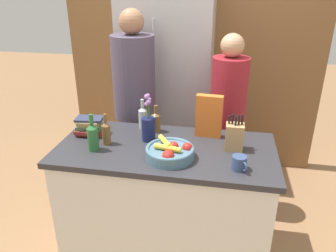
% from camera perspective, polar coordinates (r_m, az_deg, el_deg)
% --- Properties ---
extents(ground_plane, '(14.00, 14.00, 0.00)m').
position_cam_1_polar(ground_plane, '(2.80, -0.36, -20.23)').
color(ground_plane, '#936B47').
extents(kitchen_island, '(1.51, 0.74, 0.90)m').
position_cam_1_polar(kitchen_island, '(2.51, -0.39, -12.80)').
color(kitchen_island, silver).
rests_on(kitchen_island, ground_plane).
extents(back_wall_wood, '(2.71, 0.12, 2.60)m').
position_cam_1_polar(back_wall_wood, '(3.59, 4.30, 13.34)').
color(back_wall_wood, brown).
rests_on(back_wall_wood, ground_plane).
extents(refrigerator, '(0.87, 0.63, 2.01)m').
position_cam_1_polar(refrigerator, '(3.34, -0.08, 7.41)').
color(refrigerator, '#B7B7BC').
rests_on(refrigerator, ground_plane).
extents(fruit_bowl, '(0.32, 0.32, 0.11)m').
position_cam_1_polar(fruit_bowl, '(2.11, 0.40, -4.50)').
color(fruit_bowl, slate).
rests_on(fruit_bowl, kitchen_island).
extents(knife_block, '(0.12, 0.10, 0.25)m').
position_cam_1_polar(knife_block, '(2.25, 11.48, -1.79)').
color(knife_block, tan).
rests_on(knife_block, kitchen_island).
extents(flower_vase, '(0.10, 0.10, 0.35)m').
position_cam_1_polar(flower_vase, '(2.33, -3.44, -0.02)').
color(flower_vase, '#191E4C').
rests_on(flower_vase, kitchen_island).
extents(cereal_box, '(0.19, 0.07, 0.32)m').
position_cam_1_polar(cereal_box, '(2.39, 7.14, 1.70)').
color(cereal_box, orange).
rests_on(cereal_box, kitchen_island).
extents(coffee_mug, '(0.09, 0.12, 0.09)m').
position_cam_1_polar(coffee_mug, '(2.04, 12.33, -6.31)').
color(coffee_mug, '#334770').
rests_on(coffee_mug, kitchen_island).
extents(book_stack, '(0.21, 0.16, 0.13)m').
position_cam_1_polar(book_stack, '(2.50, -13.48, -0.08)').
color(book_stack, maroon).
rests_on(book_stack, kitchen_island).
extents(bottle_oil, '(0.06, 0.06, 0.22)m').
position_cam_1_polar(bottle_oil, '(2.32, -10.72, -1.09)').
color(bottle_oil, brown).
rests_on(bottle_oil, kitchen_island).
extents(bottle_vinegar, '(0.07, 0.07, 0.26)m').
position_cam_1_polar(bottle_vinegar, '(2.25, -12.96, -1.75)').
color(bottle_vinegar, '#286633').
rests_on(bottle_vinegar, kitchen_island).
extents(bottle_wine, '(0.07, 0.07, 0.21)m').
position_cam_1_polar(bottle_wine, '(2.48, -2.13, 0.83)').
color(bottle_wine, brown).
rests_on(bottle_wine, kitchen_island).
extents(bottle_water, '(0.06, 0.06, 0.24)m').
position_cam_1_polar(bottle_water, '(2.53, -4.42, 1.58)').
color(bottle_water, '#B2BCC1').
rests_on(bottle_water, kitchen_island).
extents(person_at_sink, '(0.36, 0.36, 1.76)m').
position_cam_1_polar(person_at_sink, '(2.88, -5.79, 4.29)').
color(person_at_sink, '#383842').
rests_on(person_at_sink, ground_plane).
extents(person_in_blue, '(0.30, 0.30, 1.59)m').
position_cam_1_polar(person_in_blue, '(2.81, 10.22, 1.56)').
color(person_in_blue, '#383842').
rests_on(person_in_blue, ground_plane).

